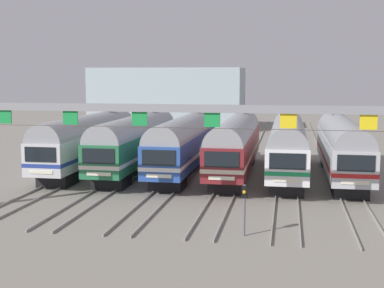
{
  "coord_description": "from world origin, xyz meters",
  "views": [
    {
      "loc": [
        6.25,
        -42.97,
        8.09
      ],
      "look_at": [
        -1.31,
        -0.95,
        2.61
      ],
      "focal_mm": 50.24,
      "sensor_mm": 36.0,
      "label": 1
    }
  ],
  "objects_px": {
    "commuter_train_stainless": "(342,145)",
    "yard_signal_mast": "(244,200)",
    "commuter_train_maroon": "(235,143)",
    "catenary_gantry": "(175,124)",
    "commuter_train_white": "(288,144)",
    "commuter_train_silver": "(88,139)",
    "commuter_train_blue": "(185,141)",
    "commuter_train_green": "(136,140)"
  },
  "relations": [
    {
      "from": "commuter_train_stainless",
      "to": "commuter_train_maroon",
      "type": "bearing_deg",
      "value": 180.0
    },
    {
      "from": "commuter_train_maroon",
      "to": "commuter_train_silver",
      "type": "bearing_deg",
      "value": 180.0
    },
    {
      "from": "commuter_train_stainless",
      "to": "yard_signal_mast",
      "type": "height_order",
      "value": "commuter_train_stainless"
    },
    {
      "from": "commuter_train_silver",
      "to": "catenary_gantry",
      "type": "relative_size",
      "value": 0.69
    },
    {
      "from": "commuter_train_white",
      "to": "commuter_train_stainless",
      "type": "xyz_separation_m",
      "value": [
        4.17,
        0.0,
        0.0
      ]
    },
    {
      "from": "commuter_train_blue",
      "to": "yard_signal_mast",
      "type": "bearing_deg",
      "value": -69.23
    },
    {
      "from": "commuter_train_stainless",
      "to": "catenary_gantry",
      "type": "xyz_separation_m",
      "value": [
        -10.43,
        -13.5,
        2.67
      ]
    },
    {
      "from": "commuter_train_silver",
      "to": "yard_signal_mast",
      "type": "distance_m",
      "value": 22.06
    },
    {
      "from": "commuter_train_silver",
      "to": "catenary_gantry",
      "type": "bearing_deg",
      "value": -52.3
    },
    {
      "from": "yard_signal_mast",
      "to": "commuter_train_stainless",
      "type": "bearing_deg",
      "value": 69.23
    },
    {
      "from": "commuter_train_silver",
      "to": "catenary_gantry",
      "type": "height_order",
      "value": "catenary_gantry"
    },
    {
      "from": "commuter_train_blue",
      "to": "commuter_train_white",
      "type": "distance_m",
      "value": 8.35
    },
    {
      "from": "commuter_train_green",
      "to": "commuter_train_maroon",
      "type": "height_order",
      "value": "same"
    },
    {
      "from": "commuter_train_maroon",
      "to": "yard_signal_mast",
      "type": "height_order",
      "value": "commuter_train_maroon"
    },
    {
      "from": "commuter_train_green",
      "to": "commuter_train_stainless",
      "type": "height_order",
      "value": "same"
    },
    {
      "from": "commuter_train_blue",
      "to": "yard_signal_mast",
      "type": "xyz_separation_m",
      "value": [
        6.26,
        -16.51,
        -0.84
      ]
    },
    {
      "from": "commuter_train_blue",
      "to": "catenary_gantry",
      "type": "distance_m",
      "value": 13.92
    },
    {
      "from": "commuter_train_stainless",
      "to": "yard_signal_mast",
      "type": "distance_m",
      "value": 17.68
    },
    {
      "from": "commuter_train_stainless",
      "to": "catenary_gantry",
      "type": "height_order",
      "value": "catenary_gantry"
    },
    {
      "from": "commuter_train_stainless",
      "to": "catenary_gantry",
      "type": "distance_m",
      "value": 17.27
    },
    {
      "from": "commuter_train_silver",
      "to": "commuter_train_stainless",
      "type": "relative_size",
      "value": 1.0
    },
    {
      "from": "commuter_train_stainless",
      "to": "yard_signal_mast",
      "type": "bearing_deg",
      "value": -110.77
    },
    {
      "from": "commuter_train_white",
      "to": "commuter_train_stainless",
      "type": "height_order",
      "value": "commuter_train_stainless"
    },
    {
      "from": "commuter_train_white",
      "to": "commuter_train_silver",
      "type": "bearing_deg",
      "value": 179.99
    },
    {
      "from": "catenary_gantry",
      "to": "yard_signal_mast",
      "type": "relative_size",
      "value": 9.89
    },
    {
      "from": "commuter_train_green",
      "to": "commuter_train_stainless",
      "type": "xyz_separation_m",
      "value": [
        16.69,
        0.0,
        0.0
      ]
    },
    {
      "from": "commuter_train_blue",
      "to": "commuter_train_green",
      "type": "bearing_deg",
      "value": 180.0
    },
    {
      "from": "commuter_train_white",
      "to": "catenary_gantry",
      "type": "xyz_separation_m",
      "value": [
        -6.26,
        -13.49,
        2.67
      ]
    },
    {
      "from": "commuter_train_maroon",
      "to": "catenary_gantry",
      "type": "xyz_separation_m",
      "value": [
        -2.09,
        -13.5,
        2.67
      ]
    },
    {
      "from": "commuter_train_maroon",
      "to": "commuter_train_stainless",
      "type": "distance_m",
      "value": 8.35
    },
    {
      "from": "commuter_train_maroon",
      "to": "catenary_gantry",
      "type": "distance_m",
      "value": 13.92
    },
    {
      "from": "commuter_train_white",
      "to": "catenary_gantry",
      "type": "distance_m",
      "value": 15.11
    },
    {
      "from": "commuter_train_silver",
      "to": "commuter_train_maroon",
      "type": "distance_m",
      "value": 12.52
    },
    {
      "from": "commuter_train_silver",
      "to": "yard_signal_mast",
      "type": "relative_size",
      "value": 6.84
    },
    {
      "from": "commuter_train_green",
      "to": "yard_signal_mast",
      "type": "distance_m",
      "value": 19.55
    },
    {
      "from": "commuter_train_maroon",
      "to": "catenary_gantry",
      "type": "relative_size",
      "value": 0.69
    },
    {
      "from": "commuter_train_green",
      "to": "commuter_train_stainless",
      "type": "bearing_deg",
      "value": 0.0
    },
    {
      "from": "commuter_train_stainless",
      "to": "commuter_train_blue",
      "type": "bearing_deg",
      "value": 180.0
    },
    {
      "from": "commuter_train_silver",
      "to": "commuter_train_green",
      "type": "xyz_separation_m",
      "value": [
        4.17,
        0.0,
        0.0
      ]
    },
    {
      "from": "commuter_train_green",
      "to": "commuter_train_blue",
      "type": "relative_size",
      "value": 1.0
    },
    {
      "from": "catenary_gantry",
      "to": "yard_signal_mast",
      "type": "distance_m",
      "value": 6.23
    },
    {
      "from": "commuter_train_green",
      "to": "commuter_train_white",
      "type": "relative_size",
      "value": 1.0
    }
  ]
}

